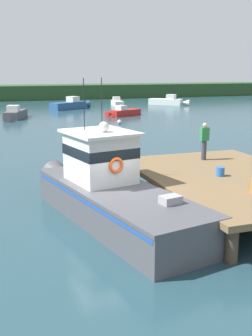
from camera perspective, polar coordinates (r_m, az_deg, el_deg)
ground_plane at (r=14.56m, az=-2.30°, el=-7.18°), size 200.00×200.00×0.00m
dock at (r=16.22m, az=14.12°, el=-1.46°), size 6.00×9.00×1.20m
main_fishing_boat at (r=14.49m, az=-2.30°, el=-3.09°), size 4.13×9.96×4.80m
bait_bucket at (r=16.01m, az=12.67°, el=-0.47°), size 0.32×0.32×0.34m
deckhand_by_the_boat at (r=18.64m, az=10.60°, el=3.70°), size 0.36×0.22×1.63m
moored_boat_off_the_point at (r=55.85m, az=-7.53°, el=8.51°), size 6.02×4.41×1.61m
moored_boat_far_right at (r=46.99m, az=-0.38°, el=7.57°), size 4.66×2.87×1.20m
moored_boat_outer_mooring at (r=61.00m, az=-1.25°, el=8.89°), size 1.71×4.87×1.22m
moored_boat_near_channel at (r=45.83m, az=-14.89°, el=7.09°), size 2.95×5.72×1.44m
moored_boat_far_left at (r=62.11m, az=5.77°, el=9.00°), size 5.25×4.90×1.52m
mooring_buoy_outer at (r=40.13m, az=-0.90°, el=6.29°), size 0.41×0.41×0.41m
far_shoreline at (r=75.28m, az=-16.35°, el=9.80°), size 120.00×8.00×2.40m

